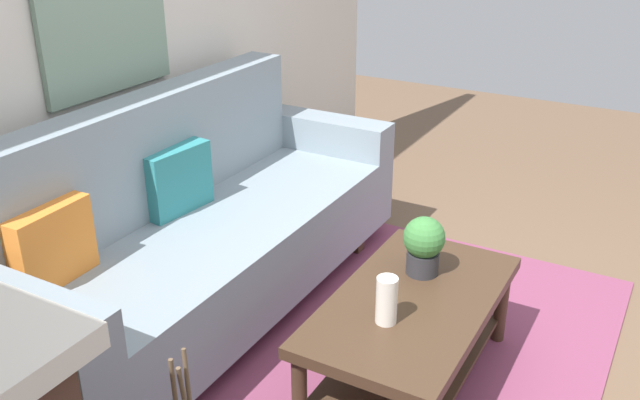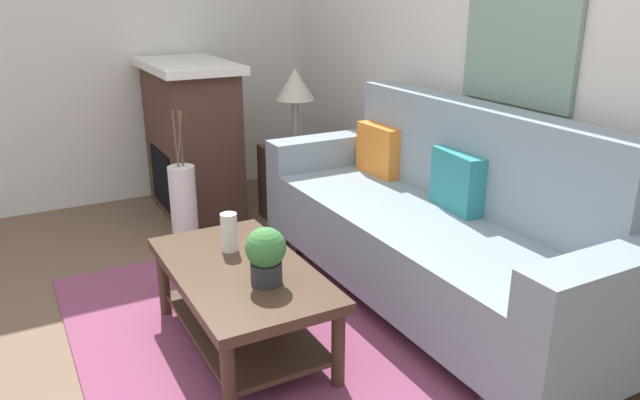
{
  "view_description": "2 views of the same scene",
  "coord_description": "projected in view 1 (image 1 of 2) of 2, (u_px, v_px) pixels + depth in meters",
  "views": [
    {
      "loc": [
        -2.36,
        -0.5,
        1.96
      ],
      "look_at": [
        0.09,
        0.87,
        0.69
      ],
      "focal_mm": 38.93,
      "sensor_mm": 36.0,
      "label": 1
    },
    {
      "loc": [
        2.36,
        -0.55,
        1.66
      ],
      "look_at": [
        -0.11,
        0.79,
        0.68
      ],
      "focal_mm": 34.05,
      "sensor_mm": 36.0,
      "label": 2
    }
  ],
  "objects": [
    {
      "name": "framed_painting",
      "position": [
        104.0,
        9.0,
        3.15
      ],
      "size": [
        0.77,
        0.03,
        0.76
      ],
      "primitive_type": "cube",
      "color": "gray"
    },
    {
      "name": "ground_plane",
      "position": [
        490.0,
        398.0,
        2.91
      ],
      "size": [
        9.22,
        9.22,
        0.0
      ],
      "primitive_type": "plane",
      "color": "brown"
    },
    {
      "name": "potted_plant_tabletop",
      "position": [
        424.0,
        244.0,
        2.95
      ],
      "size": [
        0.18,
        0.18,
        0.26
      ],
      "color": "#2D2D33",
      "rests_on": "coffee_table"
    },
    {
      "name": "tabletop_vase",
      "position": [
        387.0,
        300.0,
        2.63
      ],
      "size": [
        0.08,
        0.08,
        0.19
      ],
      "primitive_type": "cylinder",
      "color": "white",
      "rests_on": "coffee_table"
    },
    {
      "name": "coffee_table",
      "position": [
        411.0,
        322.0,
        2.87
      ],
      "size": [
        1.1,
        0.6,
        0.43
      ],
      "color": "#422D1E",
      "rests_on": "ground_plane"
    },
    {
      "name": "couch",
      "position": [
        201.0,
        232.0,
        3.36
      ],
      "size": [
        2.4,
        0.84,
        1.08
      ],
      "color": "gray",
      "rests_on": "ground_plane"
    },
    {
      "name": "throw_pillow_teal",
      "position": [
        177.0,
        180.0,
        3.31
      ],
      "size": [
        0.37,
        0.16,
        0.32
      ],
      "primitive_type": "cube",
      "rotation": [
        0.0,
        0.0,
        -0.11
      ],
      "color": "teal",
      "rests_on": "couch"
    },
    {
      "name": "wall_back",
      "position": [
        100.0,
        29.0,
        3.24
      ],
      "size": [
        5.22,
        0.1,
        2.7
      ],
      "primitive_type": "cube",
      "color": "silver",
      "rests_on": "ground_plane"
    },
    {
      "name": "throw_pillow_orange",
      "position": [
        50.0,
        245.0,
        2.71
      ],
      "size": [
        0.36,
        0.13,
        0.32
      ],
      "primitive_type": "cube",
      "rotation": [
        0.0,
        0.0,
        0.04
      ],
      "color": "orange",
      "rests_on": "couch"
    },
    {
      "name": "area_rug",
      "position": [
        382.0,
        360.0,
        3.13
      ],
      "size": [
        2.54,
        1.82,
        0.01
      ],
      "primitive_type": "cube",
      "color": "#843D5B",
      "rests_on": "ground_plane"
    }
  ]
}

